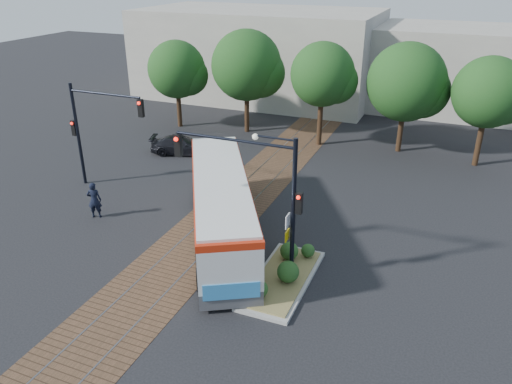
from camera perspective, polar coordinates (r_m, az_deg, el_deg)
ground at (r=23.52m, az=-7.26°, el=-6.20°), size 120.00×120.00×0.00m
trackbed at (r=26.60m, az=-3.08°, el=-2.10°), size 3.60×40.00×0.02m
tree_row at (r=35.70m, az=7.32°, el=13.06°), size 26.40×5.60×7.67m
warehouses at (r=48.05m, az=9.32°, el=14.72°), size 40.00×13.00×8.00m
city_bus at (r=23.42m, az=-4.02°, el=-1.35°), size 7.91×11.33×3.12m
traffic_island at (r=20.94m, az=3.21°, el=-9.25°), size 2.20×5.20×1.13m
signal_pole_main at (r=19.44m, az=0.90°, el=0.86°), size 5.49×0.46×6.00m
signal_pole_left at (r=29.54m, az=-18.24°, el=7.53°), size 4.99×0.34×6.00m
officer at (r=26.79m, az=-17.99°, el=-0.88°), size 0.83×0.70×1.94m
parked_car at (r=34.65m, az=-8.48°, el=5.33°), size 4.54×2.93×1.22m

